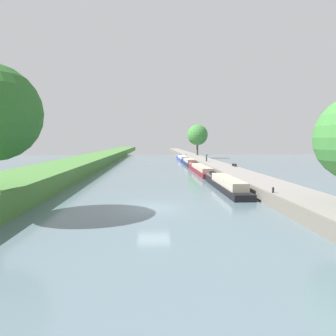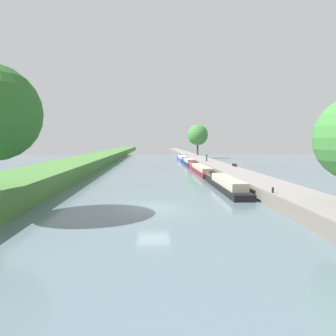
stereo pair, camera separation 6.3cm
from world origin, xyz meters
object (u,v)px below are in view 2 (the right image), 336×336
Objects in this scene: narrowboat_black at (225,184)px; narrowboat_navy at (189,162)px; mooring_bollard_near at (273,190)px; park_bench at (234,164)px; narrowboat_blue at (182,158)px; mooring_bollard_far at (186,155)px; narrowboat_maroon at (200,169)px; person_walking at (207,157)px.

narrowboat_black is 30.23m from narrowboat_navy.
park_bench reaches higher than mooring_bollard_near.
narrowboat_blue is 8.89× the size of park_bench.
mooring_bollard_far is at bearing 90.00° from mooring_bollard_near.
mooring_bollard_far is (1.90, 48.94, 0.65)m from narrowboat_black.
narrowboat_maroon is 1.33× the size of narrowboat_navy.
narrowboat_navy is 26.68× the size of mooring_bollard_far.
person_walking reaches higher than narrowboat_navy.
mooring_bollard_near is (1.90, -22.97, 0.69)m from narrowboat_maroon.
mooring_bollard_far is at bearing 72.74° from narrowboat_blue.
narrowboat_navy is at bearing -95.56° from mooring_bollard_far.
person_walking is 3.69× the size of mooring_bollard_far.
narrowboat_black reaches higher than narrowboat_navy.
park_bench is (5.61, -0.42, 0.81)m from narrowboat_maroon.
person_walking is 3.69× the size of mooring_bollard_near.
park_bench reaches higher than mooring_bollard_far.
narrowboat_black is 1.09× the size of narrowboat_navy.
narrowboat_maroon is 11.21m from person_walking.
person_walking is 1.11× the size of park_bench.
mooring_bollard_far is (0.00, 56.48, 0.00)m from mooring_bollard_near.
narrowboat_maroon is 33.57m from mooring_bollard_far.
mooring_bollard_near is at bearing -75.86° from narrowboat_black.
narrowboat_navy is 5.36m from person_walking.
narrowboat_maroon is at bearing -106.81° from person_walking.
narrowboat_black is at bearing -90.15° from narrowboat_navy.
narrowboat_maroon is 27.79m from narrowboat_blue.
narrowboat_maroon is 23.06m from mooring_bollard_near.
person_walking is at bearing -79.76° from narrowboat_blue.
park_bench reaches higher than narrowboat_maroon.
mooring_bollard_far reaches higher than narrowboat_maroon.
park_bench is at bearing -70.02° from narrowboat_navy.
person_walking is at bearing -52.83° from narrowboat_navy.
narrowboat_blue is at bearing 100.24° from person_walking.
narrowboat_maroon is 9.58× the size of person_walking.
narrowboat_black is at bearing -97.03° from person_walking.
narrowboat_maroon is 35.35× the size of mooring_bollard_near.
narrowboat_blue is at bearing 92.01° from mooring_bollard_near.
mooring_bollard_near is at bearing -99.35° from park_bench.
mooring_bollard_near is (1.78, -50.76, 0.69)m from narrowboat_blue.
narrowboat_blue is at bearing -107.26° from mooring_bollard_far.
mooring_bollard_far is (1.82, 18.71, 0.66)m from narrowboat_navy.
mooring_bollard_far reaches higher than narrowboat_black.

